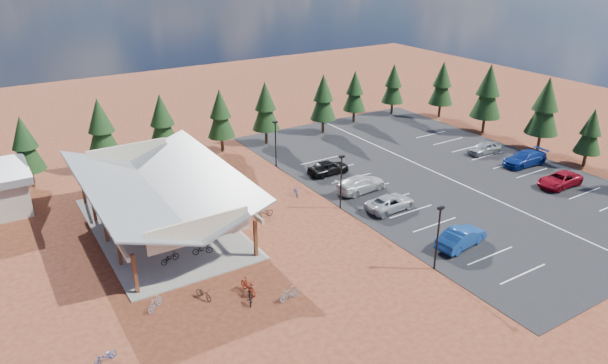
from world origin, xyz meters
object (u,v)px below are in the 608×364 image
(car_3, at_px, (361,184))
(car_6, at_px, (560,180))
(bike_0, at_px, (170,258))
(car_7, at_px, (525,158))
(bike_1, at_px, (148,236))
(bike_7, at_px, (159,197))
(lamp_post_1, at_px, (341,178))
(bike_16, at_px, (264,213))
(lamp_post_2, at_px, (276,141))
(bike_2, at_px, (138,214))
(lamp_post_0, at_px, (438,234))
(bike_4, at_px, (202,249))
(bike_8, at_px, (204,293))
(car_2, at_px, (390,203))
(car_4, at_px, (328,167))
(bike_3, at_px, (139,204))
(car_8, at_px, (485,148))
(bike_9, at_px, (155,303))
(bike_10, at_px, (105,357))
(bike_5, at_px, (183,226))
(bike_14, at_px, (296,191))
(bike_pavilion, at_px, (158,186))
(trash_bin_0, at_px, (233,214))
(car_1, at_px, (461,237))
(trash_bin_1, at_px, (232,213))
(bike_12, at_px, (250,295))
(bike_11, at_px, (248,286))
(bike_6, at_px, (193,204))
(bike_13, at_px, (289,293))

(car_3, distance_m, car_6, 19.91)
(bike_0, xyz_separation_m, car_7, (39.59, -1.14, 0.30))
(bike_1, relative_size, bike_7, 1.26)
(lamp_post_1, distance_m, bike_16, 7.52)
(lamp_post_2, height_order, car_3, lamp_post_2)
(bike_2, bearing_deg, bike_7, -61.34)
(lamp_post_0, distance_m, lamp_post_2, 24.00)
(lamp_post_1, bearing_deg, bike_4, -175.68)
(bike_8, height_order, car_7, car_7)
(car_2, relative_size, car_4, 1.09)
(lamp_post_1, xyz_separation_m, lamp_post_2, (0.00, 12.00, 0.00))
(bike_3, bearing_deg, car_8, -101.71)
(car_4, bearing_deg, bike_3, 84.12)
(car_4, bearing_deg, bike_9, 119.94)
(lamp_post_0, distance_m, bike_10, 23.46)
(bike_3, bearing_deg, bike_5, -164.38)
(bike_8, height_order, bike_14, bike_14)
(bike_4, bearing_deg, bike_16, -51.24)
(bike_pavilion, height_order, trash_bin_0, bike_pavilion)
(car_1, bearing_deg, bike_10, 78.09)
(bike_14, bearing_deg, bike_16, -133.05)
(trash_bin_0, bearing_deg, bike_5, -179.24)
(trash_bin_1, bearing_deg, bike_9, -136.75)
(bike_10, bearing_deg, bike_5, 122.37)
(lamp_post_1, relative_size, bike_5, 2.91)
(lamp_post_1, xyz_separation_m, car_7, (23.20, -2.03, -2.16))
(trash_bin_1, distance_m, car_1, 19.49)
(trash_bin_1, bearing_deg, bike_10, -137.60)
(bike_4, height_order, car_2, car_2)
(bike_14, bearing_deg, bike_0, -140.71)
(bike_0, bearing_deg, bike_9, 133.59)
(bike_12, distance_m, car_1, 17.71)
(trash_bin_0, xyz_separation_m, car_6, (30.49, -10.90, 0.28))
(bike_2, bearing_deg, car_6, -126.14)
(trash_bin_0, relative_size, bike_2, 0.59)
(bike_4, bearing_deg, trash_bin_0, -31.28)
(bike_1, height_order, car_2, car_2)
(bike_11, height_order, car_1, car_1)
(bike_pavilion, bearing_deg, bike_14, -1.95)
(lamp_post_1, height_order, car_3, lamp_post_1)
(bike_0, bearing_deg, bike_11, -170.30)
(lamp_post_0, distance_m, bike_12, 14.14)
(bike_16, bearing_deg, bike_6, -142.37)
(lamp_post_0, height_order, bike_0, lamp_post_0)
(car_1, distance_m, car_6, 17.47)
(lamp_post_0, relative_size, lamp_post_2, 1.00)
(bike_1, distance_m, bike_7, 7.69)
(bike_13, bearing_deg, car_8, 103.78)
(bike_11, bearing_deg, bike_5, 88.48)
(bike_7, xyz_separation_m, car_8, (35.89, -7.36, 0.20))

